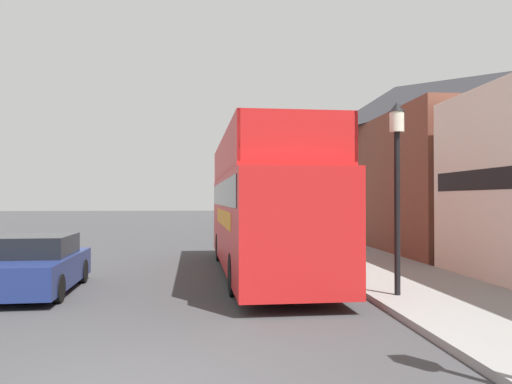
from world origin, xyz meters
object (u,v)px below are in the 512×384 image
object	(u,v)px
tour_bus	(262,212)
lamp_post_nearest	(397,161)
lamp_post_second	(311,171)
parked_car_far_side	(36,266)
parked_car_ahead_of_bus	(261,232)

from	to	relation	value
tour_bus	lamp_post_nearest	bearing A→B (deg)	-61.39
lamp_post_second	parked_car_far_side	bearing A→B (deg)	-137.61
lamp_post_nearest	parked_car_ahead_of_bus	bearing A→B (deg)	97.39
tour_bus	parked_car_ahead_of_bus	xyz separation A→B (m)	(0.85, 9.11, -1.23)
tour_bus	parked_car_ahead_of_bus	bearing A→B (deg)	82.52
lamp_post_nearest	lamp_post_second	world-z (taller)	lamp_post_second
parked_car_far_side	parked_car_ahead_of_bus	bearing A→B (deg)	-122.85
parked_car_ahead_of_bus	parked_car_far_side	xyz separation A→B (m)	(-6.70, -11.70, -0.00)
parked_car_ahead_of_bus	lamp_post_nearest	bearing A→B (deg)	-81.46
parked_car_far_side	lamp_post_second	size ratio (longest dim) A/B	0.92
tour_bus	lamp_post_second	distance (m)	5.90
tour_bus	parked_car_far_side	xyz separation A→B (m)	(-5.84, -2.59, -1.23)
parked_car_far_side	lamp_post_nearest	world-z (taller)	lamp_post_nearest
parked_car_far_side	lamp_post_second	world-z (taller)	lamp_post_second
lamp_post_nearest	lamp_post_second	size ratio (longest dim) A/B	0.90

